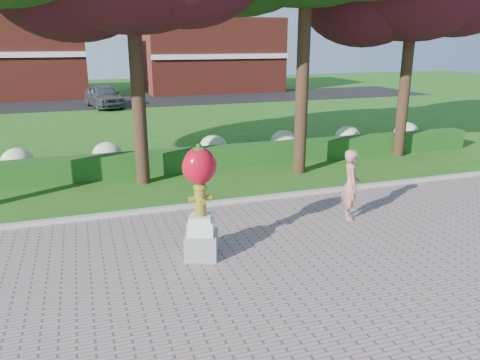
% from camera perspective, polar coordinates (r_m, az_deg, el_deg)
% --- Properties ---
extents(ground, '(100.00, 100.00, 0.00)m').
position_cam_1_polar(ground, '(10.97, 3.13, -8.07)').
color(ground, '#275916').
rests_on(ground, ground).
extents(walkway, '(40.00, 14.00, 0.04)m').
position_cam_1_polar(walkway, '(7.90, 14.63, -19.34)').
color(walkway, gray).
rests_on(walkway, ground).
extents(curb, '(40.00, 0.18, 0.15)m').
position_cam_1_polar(curb, '(13.56, -1.58, -2.74)').
color(curb, '#ADADA5').
rests_on(curb, ground).
extents(lawn_hedge, '(24.00, 0.70, 0.80)m').
position_cam_1_polar(lawn_hedge, '(17.17, -5.56, 2.53)').
color(lawn_hedge, '#184C15').
rests_on(lawn_hedge, ground).
extents(hydrangea_row, '(20.10, 1.10, 0.99)m').
position_cam_1_polar(hydrangea_row, '(18.21, -4.56, 3.87)').
color(hydrangea_row, '#ABB68B').
rests_on(hydrangea_row, ground).
extents(street, '(50.00, 8.00, 0.02)m').
position_cam_1_polar(street, '(37.68, -13.10, 9.36)').
color(street, black).
rests_on(street, ground).
extents(building_right, '(12.00, 8.00, 6.40)m').
position_cam_1_polar(building_right, '(44.81, -3.70, 14.97)').
color(building_right, maroon).
rests_on(building_right, ground).
extents(hydrant_sculpture, '(0.87, 0.87, 2.52)m').
position_cam_1_polar(hydrant_sculpture, '(9.91, -4.87, -2.31)').
color(hydrant_sculpture, gray).
rests_on(hydrant_sculpture, walkway).
extents(woman, '(0.66, 0.79, 1.86)m').
position_cam_1_polar(woman, '(12.54, 13.35, -0.53)').
color(woman, '#B17465').
rests_on(woman, walkway).
extents(parked_car, '(2.89, 4.95, 1.58)m').
position_cam_1_polar(parked_car, '(34.46, -16.30, 9.82)').
color(parked_car, '#44474C').
rests_on(parked_car, street).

